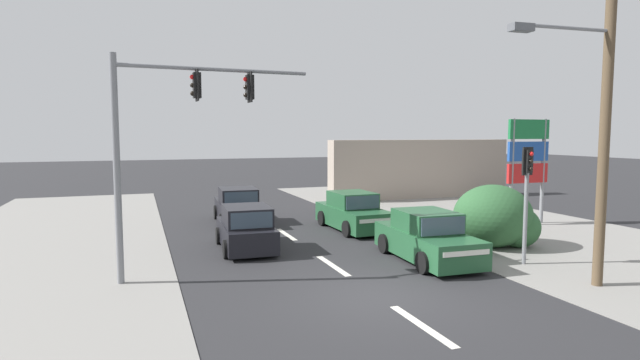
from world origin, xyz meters
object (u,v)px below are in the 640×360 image
(utility_pole_foreground_right, at_px, (602,97))
(sedan_oncoming_near, at_px, (427,238))
(hatchback_oncoming_mid, at_px, (246,229))
(sedan_kerbside_parked, at_px, (353,213))
(traffic_signal_mast, at_px, (168,126))
(sedan_receding_far, at_px, (238,207))
(pedestal_signal_right_kerb, at_px, (527,185))
(shopping_plaza_sign, at_px, (528,156))

(utility_pole_foreground_right, height_order, sedan_oncoming_near, utility_pole_foreground_right)
(hatchback_oncoming_mid, xyz_separation_m, sedan_kerbside_parked, (4.89, 2.07, 0.00))
(traffic_signal_mast, xyz_separation_m, sedan_receding_far, (3.35, 7.96, -3.44))
(traffic_signal_mast, xyz_separation_m, pedestal_signal_right_kerb, (10.11, -2.14, -1.73))
(utility_pole_foreground_right, xyz_separation_m, traffic_signal_mast, (-10.20, 4.48, -0.72))
(shopping_plaza_sign, distance_m, sedan_receding_far, 12.86)
(pedestal_signal_right_kerb, bearing_deg, sedan_kerbside_parked, 110.68)
(shopping_plaza_sign, relative_size, hatchback_oncoming_mid, 1.24)
(sedan_kerbside_parked, bearing_deg, traffic_signal_mast, -147.51)
(hatchback_oncoming_mid, bearing_deg, shopping_plaza_sign, 2.50)
(hatchback_oncoming_mid, relative_size, sedan_oncoming_near, 0.86)
(pedestal_signal_right_kerb, xyz_separation_m, sedan_oncoming_near, (-2.50, 1.45, -1.71))
(sedan_kerbside_parked, bearing_deg, shopping_plaza_sign, -11.33)
(shopping_plaza_sign, distance_m, hatchback_oncoming_mid, 12.70)
(sedan_receding_far, bearing_deg, sedan_kerbside_parked, -37.49)
(hatchback_oncoming_mid, xyz_separation_m, sedan_oncoming_near, (5.00, -3.39, 0.00))
(traffic_signal_mast, height_order, pedestal_signal_right_kerb, traffic_signal_mast)
(traffic_signal_mast, relative_size, hatchback_oncoming_mid, 1.62)
(sedan_receding_far, bearing_deg, pedestal_signal_right_kerb, -56.19)
(sedan_receding_far, bearing_deg, utility_pole_foreground_right, -61.15)
(utility_pole_foreground_right, distance_m, pedestal_signal_right_kerb, 3.39)
(pedestal_signal_right_kerb, bearing_deg, shopping_plaza_sign, 47.22)
(traffic_signal_mast, distance_m, pedestal_signal_right_kerb, 10.48)
(utility_pole_foreground_right, bearing_deg, sedan_kerbside_parked, 106.27)
(utility_pole_foreground_right, relative_size, sedan_receding_far, 2.09)
(traffic_signal_mast, bearing_deg, shopping_plaza_sign, 12.17)
(shopping_plaza_sign, bearing_deg, hatchback_oncoming_mid, -177.50)
(shopping_plaza_sign, bearing_deg, utility_pole_foreground_right, -122.33)
(pedestal_signal_right_kerb, height_order, shopping_plaza_sign, shopping_plaza_sign)
(utility_pole_foreground_right, xyz_separation_m, pedestal_signal_right_kerb, (-0.09, 2.35, -2.45))
(shopping_plaza_sign, height_order, sedan_oncoming_near, shopping_plaza_sign)
(hatchback_oncoming_mid, bearing_deg, traffic_signal_mast, -134.00)
(pedestal_signal_right_kerb, height_order, hatchback_oncoming_mid, pedestal_signal_right_kerb)
(utility_pole_foreground_right, relative_size, shopping_plaza_sign, 1.96)
(shopping_plaza_sign, height_order, sedan_receding_far, shopping_plaza_sign)
(pedestal_signal_right_kerb, bearing_deg, traffic_signal_mast, 168.07)
(traffic_signal_mast, distance_m, sedan_receding_far, 9.30)
(pedestal_signal_right_kerb, distance_m, hatchback_oncoming_mid, 9.09)
(sedan_oncoming_near, bearing_deg, shopping_plaza_sign, 27.75)
(pedestal_signal_right_kerb, height_order, sedan_oncoming_near, pedestal_signal_right_kerb)
(utility_pole_foreground_right, height_order, hatchback_oncoming_mid, utility_pole_foreground_right)
(traffic_signal_mast, bearing_deg, sedan_receding_far, 67.19)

